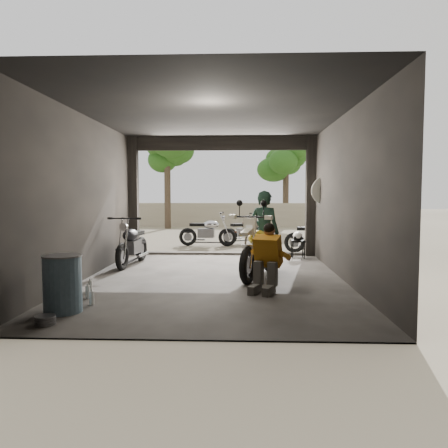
# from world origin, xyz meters

# --- Properties ---
(ground) EXTENTS (80.00, 80.00, 0.00)m
(ground) POSITION_xyz_m (0.00, 0.00, 0.00)
(ground) COLOR #7A6D56
(ground) RESTS_ON ground
(garage) EXTENTS (7.00, 7.13, 3.20)m
(garage) POSITION_xyz_m (0.00, 0.55, 1.28)
(garage) COLOR #2D2B28
(garage) RESTS_ON ground
(boundary_wall) EXTENTS (18.00, 0.30, 1.20)m
(boundary_wall) POSITION_xyz_m (0.00, 14.00, 0.60)
(boundary_wall) COLOR gray
(boundary_wall) RESTS_ON ground
(tree_left) EXTENTS (2.20, 2.20, 5.60)m
(tree_left) POSITION_xyz_m (-3.00, 12.50, 3.99)
(tree_left) COLOR #382B1E
(tree_left) RESTS_ON ground
(tree_right) EXTENTS (2.20, 2.20, 5.00)m
(tree_right) POSITION_xyz_m (2.80, 14.00, 3.56)
(tree_right) COLOR #382B1E
(tree_right) RESTS_ON ground
(main_bike) EXTENTS (1.40, 2.09, 1.29)m
(main_bike) POSITION_xyz_m (0.90, 0.32, 0.65)
(main_bike) COLOR beige
(main_bike) RESTS_ON ground
(left_bike) EXTENTS (0.85, 1.77, 1.16)m
(left_bike) POSITION_xyz_m (-2.00, 1.66, 0.58)
(left_bike) COLOR black
(left_bike) RESTS_ON ground
(outside_bike_a) EXTENTS (1.65, 0.77, 1.09)m
(outside_bike_a) POSITION_xyz_m (-0.54, 5.53, 0.54)
(outside_bike_a) COLOR black
(outside_bike_a) RESTS_ON ground
(outside_bike_b) EXTENTS (1.59, 1.37, 1.02)m
(outside_bike_b) POSITION_xyz_m (0.67, 6.27, 0.51)
(outside_bike_b) COLOR #451D10
(outside_bike_b) RESTS_ON ground
(outside_bike_c) EXTENTS (1.72, 0.97, 1.10)m
(outside_bike_c) POSITION_xyz_m (2.68, 3.92, 0.55)
(outside_bike_c) COLOR black
(outside_bike_c) RESTS_ON ground
(rider) EXTENTS (0.75, 0.64, 1.75)m
(rider) POSITION_xyz_m (1.02, 0.72, 0.87)
(rider) COLOR black
(rider) RESTS_ON ground
(mechanic) EXTENTS (0.83, 0.94, 1.14)m
(mechanic) POSITION_xyz_m (0.95, -1.02, 0.57)
(mechanic) COLOR orange
(mechanic) RESTS_ON ground
(stool) EXTENTS (0.35, 0.35, 0.48)m
(stool) POSITION_xyz_m (2.00, 2.90, 0.41)
(stool) COLOR black
(stool) RESTS_ON ground
(helmet) EXTENTS (0.27, 0.29, 0.24)m
(helmet) POSITION_xyz_m (1.99, 2.89, 0.60)
(helmet) COLOR white
(helmet) RESTS_ON stool
(oil_drum) EXTENTS (0.66, 0.66, 0.82)m
(oil_drum) POSITION_xyz_m (-1.96, -2.41, 0.41)
(oil_drum) COLOR #446073
(oil_drum) RESTS_ON ground
(sign_post) EXTENTS (0.70, 0.08, 2.10)m
(sign_post) POSITION_xyz_m (2.63, 2.66, 1.39)
(sign_post) COLOR black
(sign_post) RESTS_ON ground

